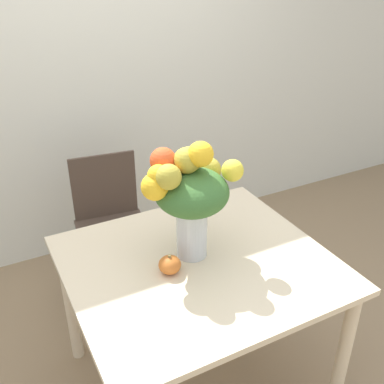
{
  "coord_description": "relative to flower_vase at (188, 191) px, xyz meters",
  "views": [
    {
      "loc": [
        -0.76,
        -1.4,
        1.96
      ],
      "look_at": [
        0.0,
        0.06,
        1.07
      ],
      "focal_mm": 42.0,
      "sensor_mm": 36.0,
      "label": 1
    }
  ],
  "objects": [
    {
      "name": "wall_back",
      "position": [
        0.01,
        1.43,
        0.27
      ],
      "size": [
        8.0,
        0.06,
        2.7
      ],
      "color": "silver",
      "rests_on": "ground_plane"
    },
    {
      "name": "dining_table",
      "position": [
        0.01,
        -0.07,
        -0.42
      ],
      "size": [
        1.12,
        1.01,
        0.76
      ],
      "color": "beige",
      "rests_on": "ground_plane"
    },
    {
      "name": "pumpkin",
      "position": [
        -0.13,
        -0.08,
        -0.28
      ],
      "size": [
        0.1,
        0.1,
        0.09
      ],
      "color": "orange",
      "rests_on": "dining_table"
    },
    {
      "name": "ground_plane",
      "position": [
        0.01,
        -0.07,
        -1.08
      ],
      "size": [
        12.0,
        12.0,
        0.0
      ],
      "primitive_type": "plane",
      "color": "#8E7556"
    },
    {
      "name": "dining_chair_near_window",
      "position": [
        -0.11,
        0.83,
        -0.61
      ],
      "size": [
        0.47,
        0.47,
        0.89
      ],
      "rotation": [
        0.0,
        0.0,
        -0.12
      ],
      "color": "#47382D",
      "rests_on": "ground_plane"
    },
    {
      "name": "flower_vase",
      "position": [
        0.0,
        0.0,
        0.0
      ],
      "size": [
        0.44,
        0.32,
        0.54
      ],
      "color": "silver",
      "rests_on": "dining_table"
    }
  ]
}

